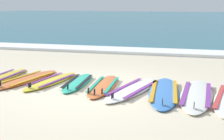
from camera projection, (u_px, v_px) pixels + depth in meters
The scene contains 11 objects.
ground_plane at pixel (94, 90), 7.12m from camera, with size 80.00×80.00×0.00m, color beige.
sea at pixel (178, 18), 40.29m from camera, with size 80.00×60.00×0.10m, color #23667A.
wave_foam_strip at pixel (138, 51), 12.53m from camera, with size 80.00×1.33×0.11m, color white.
surfboard_0 at pixel (4, 77), 8.23m from camera, with size 0.52×2.03×0.18m.
surfboard_1 at pixel (27, 79), 7.96m from camera, with size 1.01×2.40×0.18m.
surfboard_2 at pixel (51, 81), 7.77m from camera, with size 0.87×2.16×0.18m.
surfboard_3 at pixel (78, 82), 7.63m from camera, with size 0.63×1.96×0.18m.
surfboard_4 at pixel (103, 86), 7.32m from camera, with size 0.66×2.16×0.18m.
surfboard_5 at pixel (133, 89), 7.04m from camera, with size 1.20×2.47×0.18m.
surfboard_6 at pixel (164, 92), 6.82m from camera, with size 0.82×2.60×0.18m.
surfboard_7 at pixel (196, 95), 6.60m from camera, with size 0.77×2.62×0.18m.
Camera 1 is at (2.14, -6.54, 1.91)m, focal length 50.61 mm.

